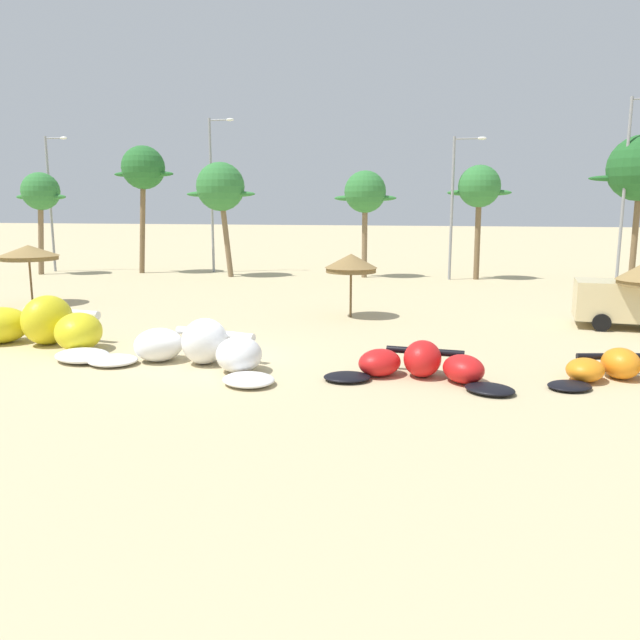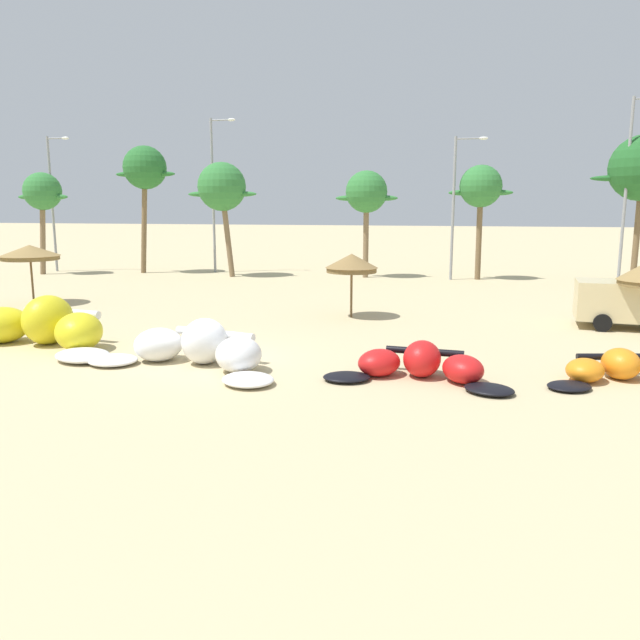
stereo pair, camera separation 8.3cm
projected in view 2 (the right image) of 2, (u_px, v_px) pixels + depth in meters
name	position (u px, v px, depth m)	size (l,w,h in m)	color
ground_plane	(217.00, 359.00, 19.72)	(260.00, 260.00, 0.00)	#C6B284
kite_left	(39.00, 328.00, 21.37)	(7.74, 4.07, 1.71)	white
kite_left_of_center	(197.00, 349.00, 18.74)	(6.52, 3.87, 1.40)	white
kite_center	(420.00, 365.00, 17.37)	(5.37, 2.70, 1.03)	black
kite_right_of_center	(625.00, 370.00, 17.15)	(4.95, 2.85, 0.86)	black
beach_umbrella_near_van	(30.00, 252.00, 30.09)	(2.80, 2.80, 2.88)	brown
beach_umbrella_middle	(352.00, 263.00, 26.62)	(2.25, 2.25, 2.74)	brown
palm_leftmost	(42.00, 193.00, 42.73)	(3.82, 2.55, 6.97)	#7F6647
palm_left	(145.00, 170.00, 43.31)	(4.46, 2.97, 8.80)	brown
palm_left_of_gap	(222.00, 188.00, 41.40)	(4.80, 3.20, 7.56)	#7F6647
palm_center_left	(366.00, 193.00, 40.91)	(4.10, 2.73, 6.99)	#7F6647
palm_center_right	(481.00, 188.00, 39.72)	(4.01, 2.67, 7.28)	brown
lamppost_west	(53.00, 197.00, 44.82)	(1.81, 0.24, 9.53)	gray
lamppost_west_center	(215.00, 189.00, 44.09)	(1.88, 0.24, 10.68)	gray
lamppost_east_center	(456.00, 200.00, 39.68)	(2.05, 0.24, 8.98)	gray
lamppost_east	(629.00, 183.00, 36.46)	(2.11, 0.24, 10.87)	gray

